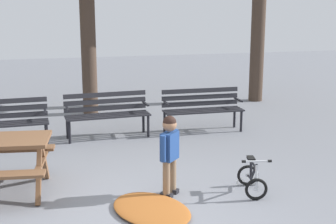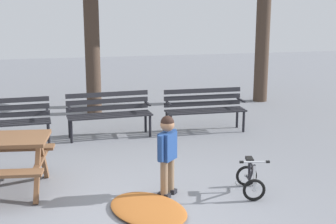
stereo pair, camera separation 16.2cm
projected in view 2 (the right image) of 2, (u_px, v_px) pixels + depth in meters
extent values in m
plane|color=slate|center=(130.00, 216.00, 5.73)|extent=(36.00, 36.00, 0.00)
cube|color=brown|center=(37.00, 172.00, 6.21)|extent=(0.14, 0.57, 0.76)
cube|color=brown|center=(43.00, 159.00, 6.69)|extent=(0.14, 0.57, 0.76)
cube|color=brown|center=(40.00, 161.00, 6.44)|extent=(0.23, 1.10, 0.04)
cube|color=#232328|center=(5.00, 121.00, 8.57)|extent=(1.60, 0.12, 0.03)
cube|color=#232328|center=(5.00, 123.00, 8.45)|extent=(1.60, 0.12, 0.03)
cube|color=#232328|center=(4.00, 124.00, 8.34)|extent=(1.60, 0.12, 0.03)
cube|color=#232328|center=(4.00, 126.00, 8.23)|extent=(1.60, 0.12, 0.03)
cube|color=#232328|center=(5.00, 115.00, 8.58)|extent=(1.60, 0.09, 0.09)
cube|color=#232328|center=(4.00, 108.00, 8.55)|extent=(1.60, 0.09, 0.09)
cube|color=#232328|center=(4.00, 101.00, 8.52)|extent=(1.60, 0.09, 0.09)
cylinder|color=black|center=(49.00, 135.00, 8.50)|extent=(0.05, 0.05, 0.44)
cylinder|color=black|center=(48.00, 130.00, 8.83)|extent=(0.05, 0.05, 0.44)
cube|color=black|center=(47.00, 111.00, 8.58)|extent=(0.05, 0.40, 0.03)
cube|color=#232328|center=(108.00, 113.00, 9.18)|extent=(1.60, 0.15, 0.03)
cube|color=#232328|center=(109.00, 115.00, 9.07)|extent=(1.60, 0.15, 0.03)
cube|color=#232328|center=(110.00, 116.00, 8.96)|extent=(1.60, 0.15, 0.03)
cube|color=#232328|center=(112.00, 117.00, 8.85)|extent=(1.60, 0.15, 0.03)
cube|color=#232328|center=(108.00, 108.00, 9.20)|extent=(1.60, 0.12, 0.09)
cube|color=#232328|center=(108.00, 101.00, 9.17)|extent=(1.60, 0.12, 0.09)
cube|color=#232328|center=(107.00, 94.00, 9.14)|extent=(1.60, 0.12, 0.09)
cylinder|color=black|center=(150.00, 126.00, 9.12)|extent=(0.05, 0.05, 0.44)
cylinder|color=black|center=(146.00, 121.00, 9.46)|extent=(0.05, 0.05, 0.44)
cube|color=black|center=(148.00, 104.00, 9.20)|extent=(0.06, 0.40, 0.03)
cylinder|color=black|center=(71.00, 131.00, 8.70)|extent=(0.05, 0.05, 0.44)
cylinder|color=black|center=(70.00, 127.00, 9.04)|extent=(0.05, 0.05, 0.44)
cube|color=black|center=(69.00, 108.00, 8.78)|extent=(0.06, 0.40, 0.03)
cube|color=#232328|center=(203.00, 109.00, 9.57)|extent=(1.60, 0.10, 0.03)
cube|color=#232328|center=(205.00, 110.00, 9.46)|extent=(1.60, 0.10, 0.03)
cube|color=#232328|center=(207.00, 111.00, 9.34)|extent=(1.60, 0.10, 0.03)
cube|color=#232328|center=(208.00, 113.00, 9.23)|extent=(1.60, 0.10, 0.03)
cube|color=#232328|center=(202.00, 104.00, 9.59)|extent=(1.60, 0.07, 0.09)
cube|color=#232328|center=(203.00, 97.00, 9.56)|extent=(1.60, 0.07, 0.09)
cube|color=#232328|center=(203.00, 91.00, 9.53)|extent=(1.60, 0.07, 0.09)
cylinder|color=black|center=(244.00, 121.00, 9.46)|extent=(0.05, 0.05, 0.44)
cylinder|color=black|center=(237.00, 117.00, 9.80)|extent=(0.05, 0.05, 0.44)
cube|color=black|center=(241.00, 100.00, 9.54)|extent=(0.05, 0.40, 0.03)
cylinder|color=black|center=(171.00, 125.00, 9.13)|extent=(0.05, 0.05, 0.44)
cylinder|color=black|center=(167.00, 121.00, 9.47)|extent=(0.05, 0.05, 0.44)
cube|color=black|center=(169.00, 103.00, 9.21)|extent=(0.05, 0.40, 0.03)
cylinder|color=#7F664C|center=(171.00, 175.00, 6.37)|extent=(0.10, 0.10, 0.50)
cube|color=black|center=(171.00, 191.00, 6.42)|extent=(0.18, 0.18, 0.06)
cylinder|color=#7F664C|center=(164.00, 179.00, 6.22)|extent=(0.10, 0.10, 0.50)
cube|color=black|center=(164.00, 195.00, 6.27)|extent=(0.18, 0.18, 0.06)
cube|color=navy|center=(167.00, 146.00, 6.20)|extent=(0.29, 0.30, 0.37)
sphere|color=#996B4C|center=(167.00, 124.00, 6.14)|extent=(0.19, 0.19, 0.19)
sphere|color=black|center=(167.00, 122.00, 6.13)|extent=(0.18, 0.18, 0.18)
cylinder|color=navy|center=(174.00, 142.00, 6.34)|extent=(0.07, 0.07, 0.35)
cylinder|color=navy|center=(161.00, 149.00, 6.05)|extent=(0.07, 0.07, 0.35)
torus|color=black|center=(254.00, 190.00, 6.13)|extent=(0.30, 0.10, 0.30)
cylinder|color=silver|center=(254.00, 190.00, 6.13)|extent=(0.06, 0.05, 0.04)
torus|color=black|center=(246.00, 176.00, 6.64)|extent=(0.30, 0.10, 0.30)
cylinder|color=silver|center=(246.00, 176.00, 6.64)|extent=(0.06, 0.05, 0.04)
torus|color=white|center=(254.00, 182.00, 6.66)|extent=(0.11, 0.05, 0.11)
torus|color=white|center=(238.00, 182.00, 6.66)|extent=(0.11, 0.05, 0.11)
cylinder|color=black|center=(252.00, 173.00, 6.27)|extent=(0.10, 0.31, 0.32)
cylinder|color=black|center=(249.00, 170.00, 6.43)|extent=(0.05, 0.08, 0.27)
cylinder|color=black|center=(248.00, 178.00, 6.54)|extent=(0.07, 0.20, 0.05)
cylinder|color=silver|center=(254.00, 178.00, 6.12)|extent=(0.05, 0.08, 0.32)
cylinder|color=black|center=(252.00, 165.00, 6.27)|extent=(0.10, 0.32, 0.05)
cube|color=black|center=(250.00, 159.00, 6.42)|extent=(0.12, 0.19, 0.04)
cylinder|color=silver|center=(255.00, 162.00, 6.09)|extent=(0.34, 0.10, 0.02)
cylinder|color=black|center=(268.00, 162.00, 6.10)|extent=(0.06, 0.05, 0.04)
cylinder|color=black|center=(242.00, 162.00, 6.09)|extent=(0.06, 0.05, 0.04)
ellipsoid|color=#9E5623|center=(148.00, 209.00, 5.84)|extent=(1.20, 1.41, 0.07)
cylinder|color=#423328|center=(92.00, 43.00, 10.81)|extent=(0.35, 0.35, 3.31)
cylinder|color=#423328|center=(263.00, 22.00, 12.14)|extent=(0.36, 0.36, 4.13)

